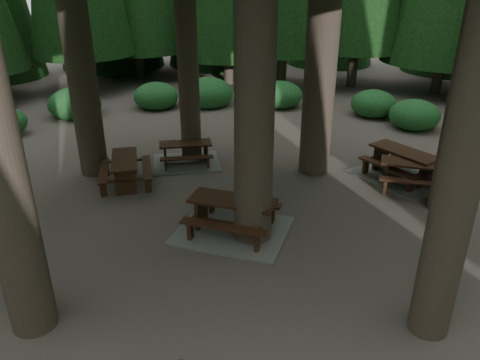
# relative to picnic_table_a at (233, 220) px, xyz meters

# --- Properties ---
(ground) EXTENTS (80.00, 80.00, 0.00)m
(ground) POSITION_rel_picnic_table_a_xyz_m (-0.32, -0.40, -0.30)
(ground) COLOR #595048
(ground) RESTS_ON ground
(picnic_table_a) EXTENTS (2.92, 2.59, 0.85)m
(picnic_table_a) POSITION_rel_picnic_table_a_xyz_m (0.00, 0.00, 0.00)
(picnic_table_a) COLOR gray
(picnic_table_a) RESTS_ON ground
(picnic_table_b) EXTENTS (1.90, 2.13, 0.77)m
(picnic_table_b) POSITION_rel_picnic_table_a_xyz_m (-3.30, 2.38, 0.21)
(picnic_table_b) COLOR #341D0F
(picnic_table_b) RESTS_ON ground
(picnic_table_c) EXTENTS (2.40, 2.14, 0.69)m
(picnic_table_c) POSITION_rel_picnic_table_a_xyz_m (-1.89, 3.99, -0.08)
(picnic_table_c) COLOR gray
(picnic_table_c) RESTS_ON ground
(picnic_table_d) EXTENTS (2.06, 1.79, 0.78)m
(picnic_table_d) POSITION_rel_picnic_table_a_xyz_m (4.76, 2.79, 0.22)
(picnic_table_d) COLOR #341D0F
(picnic_table_d) RESTS_ON ground
(picnic_table_f) EXTENTS (3.21, 3.26, 0.85)m
(picnic_table_f) POSITION_rel_picnic_table_a_xyz_m (4.62, 3.49, -0.00)
(picnic_table_f) COLOR gray
(picnic_table_f) RESTS_ON ground
(shrub_ring) EXTENTS (23.86, 24.64, 1.49)m
(shrub_ring) POSITION_rel_picnic_table_a_xyz_m (0.39, 0.35, 0.10)
(shrub_ring) COLOR #1C5427
(shrub_ring) RESTS_ON ground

